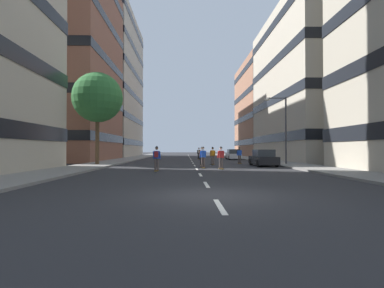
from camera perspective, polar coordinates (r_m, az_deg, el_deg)
ground_plane at (r=42.03m, az=-0.14°, el=-3.09°), size 190.69×190.69×0.00m
sidewalk_left at (r=46.73m, az=-11.73°, el=-2.77°), size 3.53×87.40×0.14m
sidewalk_right at (r=47.12m, az=11.11°, el=-2.76°), size 3.53×87.40×0.14m
lane_markings at (r=43.25m, az=-0.18°, el=-3.02°), size 0.16×72.20×0.01m
building_left_mid at (r=45.17m, az=-23.67°, el=13.49°), size 13.17×16.96×25.37m
building_left_far at (r=64.72m, az=-16.59°, el=10.43°), size 13.17×22.88×28.40m
building_right_mid at (r=45.38m, az=23.07°, el=10.14°), size 13.17×22.63×20.30m
building_right_far at (r=64.51m, az=15.34°, el=6.34°), size 13.17×19.49×19.24m
parked_car_near at (r=44.80m, az=7.90°, el=-2.05°), size 1.82×4.40×1.52m
parked_car_mid at (r=28.37m, az=13.44°, el=-2.69°), size 1.82×4.40×1.52m
street_tree_near at (r=30.27m, az=-17.57°, el=8.42°), size 4.75×4.75×8.73m
streetlamp_right at (r=30.46m, az=16.82°, el=3.92°), size 2.13×0.30×6.50m
skater_0 at (r=44.53m, az=1.31°, el=-1.66°), size 0.56×0.92×1.78m
skater_1 at (r=23.33m, az=5.54°, el=-2.40°), size 0.56×0.92×1.78m
skater_2 at (r=21.24m, az=-6.77°, el=-2.46°), size 0.55×0.91×1.78m
skater_3 at (r=28.00m, az=1.89°, el=-2.09°), size 0.56×0.92×1.78m
skater_4 at (r=29.88m, az=3.97°, el=-2.08°), size 0.55×0.91×1.78m
skater_5 at (r=32.15m, az=9.04°, el=-1.99°), size 0.56×0.92×1.78m
skater_6 at (r=24.47m, az=2.11°, el=-2.33°), size 0.56×0.92×1.78m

